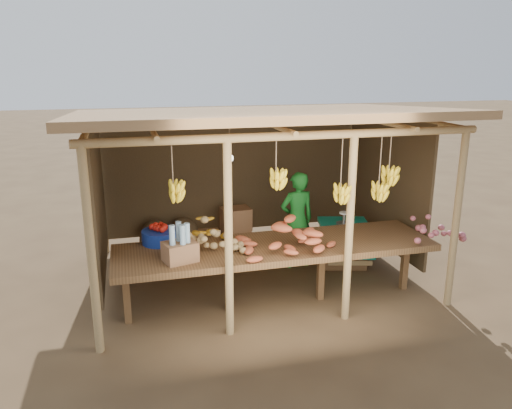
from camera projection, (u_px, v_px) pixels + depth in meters
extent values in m
plane|color=brown|center=(256.00, 275.00, 7.18)|extent=(60.00, 60.00, 0.00)
cylinder|color=#A78656|center=(91.00, 254.00, 4.97)|extent=(0.09, 0.09, 2.20)
cylinder|color=#A78656|center=(456.00, 221.00, 6.00)|extent=(0.09, 0.09, 2.20)
cylinder|color=#A78656|center=(101.00, 186.00, 7.76)|extent=(0.09, 0.09, 2.20)
cylinder|color=#A78656|center=(349.00, 171.00, 8.79)|extent=(0.09, 0.09, 2.20)
cylinder|color=#A78656|center=(229.00, 241.00, 5.31)|extent=(0.09, 0.09, 2.20)
cylinder|color=#A78656|center=(349.00, 231.00, 5.66)|extent=(0.09, 0.09, 2.20)
cylinder|color=#A78656|center=(293.00, 136.00, 5.19)|extent=(4.40, 0.09, 0.09)
cylinder|color=#A78656|center=(232.00, 111.00, 7.98)|extent=(4.40, 0.09, 0.09)
cube|color=#A3784C|center=(256.00, 114.00, 6.56)|extent=(4.70, 3.50, 0.28)
cube|color=#4D3B23|center=(233.00, 172.00, 8.23)|extent=(4.20, 0.04, 1.98)
cube|color=#4D3B23|center=(99.00, 200.00, 6.52)|extent=(0.04, 2.40, 1.98)
cube|color=#4D3B23|center=(385.00, 181.00, 7.55)|extent=(0.04, 2.40, 1.98)
cube|color=brown|center=(276.00, 248.00, 6.09)|extent=(3.90, 1.05, 0.08)
cube|color=brown|center=(127.00, 294.00, 5.75)|extent=(0.08, 0.08, 0.72)
cube|color=brown|center=(228.00, 283.00, 6.05)|extent=(0.08, 0.08, 0.72)
cube|color=brown|center=(321.00, 273.00, 6.34)|extent=(0.08, 0.08, 0.72)
cube|color=brown|center=(405.00, 264.00, 6.64)|extent=(0.08, 0.08, 0.72)
cylinder|color=navy|center=(161.00, 236.00, 6.12)|extent=(0.46, 0.46, 0.16)
cube|color=#8B5F3E|center=(180.00, 252.00, 5.54)|extent=(0.42, 0.36, 0.22)
imported|color=#1A7725|center=(297.00, 220.00, 7.31)|extent=(0.56, 0.40, 1.44)
cube|color=brown|center=(343.00, 245.00, 7.50)|extent=(0.77, 0.69, 0.60)
cube|color=#0C8570|center=(344.00, 224.00, 7.41)|extent=(0.85, 0.78, 0.06)
cube|color=#8B5F3E|center=(236.00, 240.00, 8.02)|extent=(0.46, 0.37, 0.36)
cube|color=#8B5F3E|center=(236.00, 219.00, 7.93)|extent=(0.46, 0.37, 0.36)
cube|color=#8B5F3E|center=(206.00, 243.00, 7.90)|extent=(0.46, 0.37, 0.36)
ellipsoid|color=#4D3B23|center=(155.00, 236.00, 7.89)|extent=(0.50, 0.50, 0.67)
ellipsoid|color=#4D3B23|center=(184.00, 234.00, 8.00)|extent=(0.50, 0.50, 0.67)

